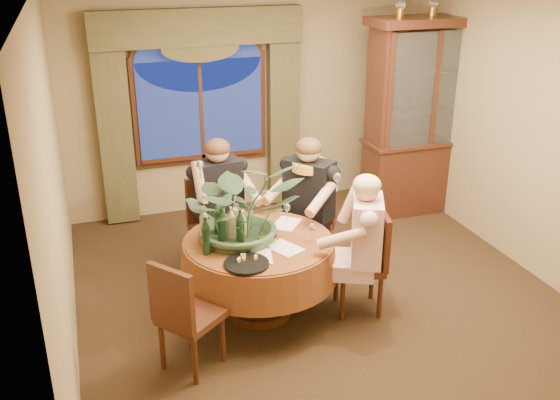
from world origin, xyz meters
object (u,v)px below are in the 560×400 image
object	(u,v)px
person_pink	(366,250)
china_cabinet	(423,118)
oil_lamp_left	(401,2)
wine_bottle_4	(231,225)
stoneware_vase	(239,223)
oil_lamp_center	(434,1)
chair_back_right	(307,228)
oil_lamp_right	(465,0)
person_scarf	(309,208)
wine_bottle_3	(206,236)
chair_right	(359,263)
wine_bottle_1	(204,225)
olive_bowl	(268,239)
wine_bottle_2	(222,227)
dining_table	(259,277)
chair_back	(214,227)
wine_bottle_5	(218,219)
wine_bottle_0	(240,227)
chair_front_left	(191,314)
person_back	(219,207)
centerpiece_plant	(241,168)

from	to	relation	value
person_pink	china_cabinet	bearing A→B (deg)	-15.56
oil_lamp_left	wine_bottle_4	world-z (taller)	oil_lamp_left
stoneware_vase	wine_bottle_4	size ratio (longest dim) A/B	0.82
oil_lamp_center	chair_back_right	world-z (taller)	oil_lamp_center
china_cabinet	oil_lamp_right	distance (m)	1.42
person_scarf	stoneware_vase	size ratio (longest dim) A/B	5.43
wine_bottle_3	wine_bottle_4	world-z (taller)	same
china_cabinet	person_pink	size ratio (longest dim) A/B	1.71
chair_right	wine_bottle_1	bearing A→B (deg)	90.36
olive_bowl	wine_bottle_2	world-z (taller)	wine_bottle_2
dining_table	oil_lamp_left	size ratio (longest dim) A/B	4.16
oil_lamp_right	chair_back	bearing A→B (deg)	-166.45
oil_lamp_center	olive_bowl	distance (m)	3.58
dining_table	china_cabinet	xyz separation A→B (m)	(2.61, 1.73, 0.82)
chair_back_right	wine_bottle_4	size ratio (longest dim) A/B	2.91
chair_right	wine_bottle_5	world-z (taller)	wine_bottle_5
china_cabinet	chair_right	size ratio (longest dim) A/B	2.48
dining_table	oil_lamp_center	world-z (taller)	oil_lamp_center
oil_lamp_center	wine_bottle_0	bearing A→B (deg)	-147.47
olive_bowl	person_pink	bearing A→B (deg)	-22.27
chair_front_left	wine_bottle_1	size ratio (longest dim) A/B	2.91
person_back	wine_bottle_1	world-z (taller)	person_back
chair_back	wine_bottle_4	xyz separation A→B (m)	(-0.04, -0.92, 0.44)
chair_back_right	person_back	xyz separation A→B (m)	(-0.85, 0.26, 0.24)
oil_lamp_center	chair_front_left	distance (m)	4.55
chair_right	olive_bowl	world-z (taller)	chair_right
chair_front_left	person_back	world-z (taller)	person_back
chair_back	olive_bowl	world-z (taller)	chair_back
oil_lamp_center	dining_table	bearing A→B (deg)	-146.51
chair_back_right	wine_bottle_1	bearing A→B (deg)	72.52
person_pink	olive_bowl	world-z (taller)	person_pink
chair_right	wine_bottle_5	distance (m)	1.34
oil_lamp_left	chair_right	distance (m)	3.13
centerpiece_plant	wine_bottle_1	bearing A→B (deg)	176.85
oil_lamp_center	wine_bottle_4	distance (m)	3.69
oil_lamp_left	chair_back_right	bearing A→B (deg)	-143.77
oil_lamp_right	chair_back_right	bearing A→B (deg)	-154.83
dining_table	wine_bottle_2	xyz separation A→B (m)	(-0.32, 0.01, 0.54)
oil_lamp_right	wine_bottle_2	bearing A→B (deg)	-152.84
wine_bottle_2	wine_bottle_0	bearing A→B (deg)	-21.39
chair_right	wine_bottle_4	distance (m)	1.22
chair_front_left	centerpiece_plant	bearing A→B (deg)	99.13
chair_back_right	person_scarf	world-z (taller)	person_scarf
chair_right	centerpiece_plant	xyz separation A→B (m)	(-1.00, 0.30, 0.92)
chair_back_right	wine_bottle_1	xyz separation A→B (m)	(-1.16, -0.53, 0.44)
oil_lamp_center	oil_lamp_left	bearing A→B (deg)	180.00
oil_lamp_center	wine_bottle_4	world-z (taller)	oil_lamp_center
chair_right	wine_bottle_0	world-z (taller)	wine_bottle_0
olive_bowl	chair_back	bearing A→B (deg)	104.34
chair_front_left	person_pink	bearing A→B (deg)	58.52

